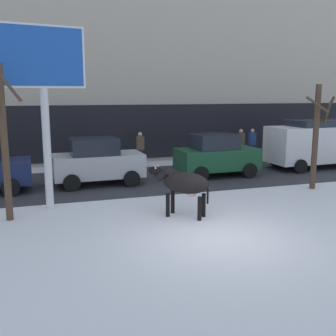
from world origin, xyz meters
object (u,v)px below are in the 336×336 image
at_px(pedestrian_far_left, 252,145).
at_px(car_silver_hatchback, 97,161).
at_px(bare_tree_left_lot, 317,134).
at_px(car_darkgreen_hatchback, 216,155).
at_px(cow_black, 184,184).
at_px(pedestrian_near_billboard, 140,150).
at_px(car_white_van, 315,142).
at_px(pedestrian_by_cars, 241,145).
at_px(billboard, 43,68).
at_px(bare_tree_far_back, 4,139).

bearing_deg(pedestrian_far_left, car_silver_hatchback, -160.41).
xyz_separation_m(pedestrian_far_left, bare_tree_left_lot, (-0.89, -6.31, 1.22)).
bearing_deg(pedestrian_far_left, car_darkgreen_hatchback, -138.84).
height_order(pedestrian_far_left, bare_tree_left_lot, bare_tree_left_lot).
xyz_separation_m(cow_black, pedestrian_near_billboard, (0.71, 8.12, -0.11)).
height_order(car_darkgreen_hatchback, pedestrian_far_left, car_darkgreen_hatchback).
distance_m(car_white_van, pedestrian_by_cars, 3.72).
relative_size(cow_black, pedestrian_far_left, 0.99).
bearing_deg(billboard, bare_tree_left_lot, -1.27).
relative_size(car_silver_hatchback, car_white_van, 0.76).
relative_size(billboard, bare_tree_left_lot, 1.42).
xyz_separation_m(cow_black, car_white_van, (8.77, 5.50, 0.25)).
relative_size(pedestrian_far_left, bare_tree_far_back, 0.37).
xyz_separation_m(car_silver_hatchback, bare_tree_far_back, (-3.07, -3.86, 1.42)).
relative_size(billboard, pedestrian_near_billboard, 3.21).
relative_size(billboard, car_white_van, 1.20).
height_order(billboard, bare_tree_far_back, billboard).
distance_m(pedestrian_by_cars, bare_tree_left_lot, 6.43).
bearing_deg(car_silver_hatchback, car_white_van, 2.45).
xyz_separation_m(billboard, car_white_van, (12.50, 3.48, -3.07)).
bearing_deg(bare_tree_left_lot, pedestrian_near_billboard, 129.62).
height_order(pedestrian_near_billboard, pedestrian_by_cars, same).
xyz_separation_m(billboard, pedestrian_near_billboard, (4.44, 6.10, -3.43)).
relative_size(cow_black, bare_tree_far_back, 0.37).
xyz_separation_m(billboard, pedestrian_far_left, (10.56, 6.10, -3.43)).
height_order(billboard, car_white_van, billboard).
relative_size(car_darkgreen_hatchback, car_white_van, 0.76).
height_order(pedestrian_far_left, bare_tree_far_back, bare_tree_far_back).
xyz_separation_m(car_silver_hatchback, pedestrian_by_cars, (7.95, 3.07, -0.05)).
bearing_deg(car_white_van, bare_tree_left_lot, -127.51).
bearing_deg(car_silver_hatchback, bare_tree_far_back, -128.47).
relative_size(billboard, pedestrian_by_cars, 3.21).
relative_size(pedestrian_by_cars, bare_tree_left_lot, 0.44).
xyz_separation_m(cow_black, pedestrian_far_left, (6.83, 8.12, -0.11)).
distance_m(car_darkgreen_hatchback, car_white_van, 5.42).
relative_size(pedestrian_near_billboard, bare_tree_far_back, 0.37).
distance_m(billboard, pedestrian_near_billboard, 8.29).
relative_size(cow_black, pedestrian_by_cars, 0.99).
height_order(car_silver_hatchback, pedestrian_by_cars, car_silver_hatchback).
bearing_deg(pedestrian_by_cars, car_darkgreen_hatchback, -132.56).
height_order(pedestrian_by_cars, bare_tree_far_back, bare_tree_far_back).
bearing_deg(car_white_van, pedestrian_by_cars, 135.02).
bearing_deg(car_white_van, billboard, -164.46).
xyz_separation_m(cow_black, car_silver_hatchback, (-1.81, 5.05, -0.07)).
xyz_separation_m(billboard, pedestrian_by_cars, (9.88, 6.10, -3.43)).
bearing_deg(cow_black, car_darkgreen_hatchback, 56.52).
distance_m(pedestrian_near_billboard, pedestrian_by_cars, 5.44).
xyz_separation_m(pedestrian_near_billboard, bare_tree_far_back, (-5.59, -6.94, 1.47)).
xyz_separation_m(car_white_van, bare_tree_far_back, (-13.65, -4.32, 1.11)).
distance_m(billboard, car_white_van, 13.33).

